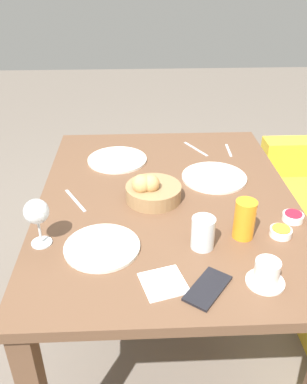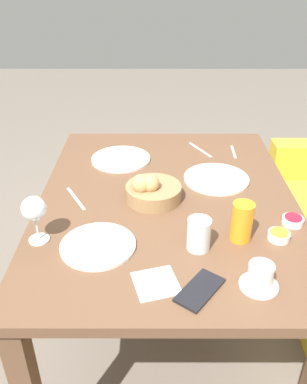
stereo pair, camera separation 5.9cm
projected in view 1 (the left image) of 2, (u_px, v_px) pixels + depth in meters
name	position (u px, v px, depth m)	size (l,w,h in m)	color
ground_plane	(164.00, 337.00, 1.88)	(10.00, 10.00, 0.00)	#6B6056
dining_table	(167.00, 221.00, 1.55)	(1.21, 0.93, 0.77)	brown
bread_basket	(152.00, 191.00, 1.46)	(0.20, 0.20, 0.11)	#99754C
plate_near_left	(117.00, 160.00, 1.75)	(0.25, 0.25, 0.01)	silver
plate_near_right	(102.00, 247.00, 1.23)	(0.23, 0.23, 0.01)	silver
plate_far_center	(214.00, 177.00, 1.61)	(0.26, 0.26, 0.01)	silver
juice_glass	(245.00, 219.00, 1.25)	(0.07, 0.07, 0.13)	orange
water_tumbler	(203.00, 233.00, 1.22)	(0.07, 0.07, 0.10)	silver
wine_glass	(37.00, 213.00, 1.20)	(0.08, 0.08, 0.16)	silver
coffee_cup	(267.00, 273.00, 1.09)	(0.11, 0.11, 0.07)	white
jam_bowl_berry	(293.00, 217.00, 1.36)	(0.07, 0.07, 0.03)	white
jam_bowl_honey	(281.00, 232.00, 1.28)	(0.07, 0.07, 0.03)	white
fork_silver	(75.00, 200.00, 1.47)	(0.16, 0.09, 0.00)	#B7B7BC
knife_silver	(196.00, 149.00, 1.85)	(0.16, 0.09, 0.00)	#B7B7BC
spoon_coffee	(229.00, 150.00, 1.84)	(0.13, 0.02, 0.00)	#B7B7BC
napkin	(164.00, 283.00, 1.10)	(0.14, 0.14, 0.00)	white
cell_phone	(208.00, 288.00, 1.08)	(0.16, 0.15, 0.01)	black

